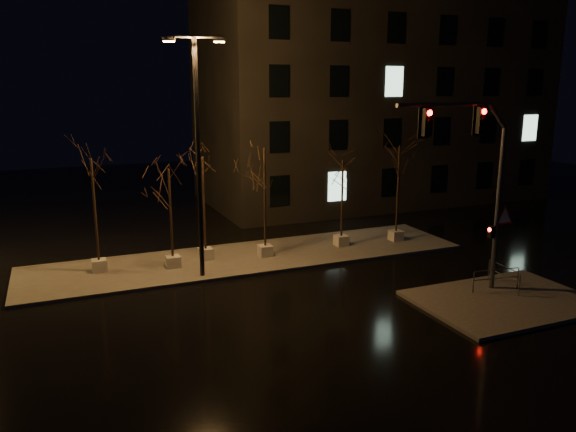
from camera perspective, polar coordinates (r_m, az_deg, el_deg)
name	(u,v)px	position (r m, az deg, el deg)	size (l,w,h in m)	color
ground	(299,300)	(23.14, 1.15, -8.48)	(90.00, 90.00, 0.00)	black
median	(251,258)	(28.39, -3.79, -4.23)	(22.00, 5.00, 0.15)	#45423D
sidewalk_corner	(505,301)	(24.43, 21.15, -8.02)	(7.00, 5.00, 0.15)	#45423D
building	(372,100)	(44.03, 8.49, 11.60)	(25.00, 12.00, 15.00)	black
tree_0	(93,184)	(26.56, -19.21, 3.06)	(1.80, 1.80, 5.37)	#A7A59B
tree_1	(170,191)	(26.28, -11.94, 2.47)	(1.80, 1.80, 4.81)	#A7A59B
tree_2	(203,180)	(27.25, -8.61, 3.63)	(1.80, 1.80, 5.21)	#A7A59B
tree_3	(265,173)	(27.43, -2.40, 4.43)	(1.80, 1.80, 5.59)	#A7A59B
tree_4	(343,179)	(29.54, 5.56, 3.73)	(1.80, 1.80, 4.74)	#A7A59B
tree_5	(399,167)	(30.94, 11.20, 4.91)	(1.80, 1.80, 5.40)	#A7A59B
traffic_signal_mast	(479,171)	(23.44, 18.79, 4.39)	(6.35, 0.61, 7.76)	#53555A
streetlight_main	(198,143)	(24.56, -9.15, 7.38)	(2.56, 1.01, 10.38)	black
guard_rail_a	(496,277)	(25.06, 20.41, -5.79)	(2.13, 0.37, 0.93)	#53555A
guard_rail_b	(504,274)	(25.48, 21.09, -5.49)	(0.25, 2.03, 0.96)	#53555A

